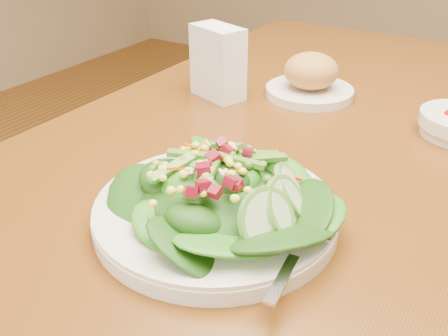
% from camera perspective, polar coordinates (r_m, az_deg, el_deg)
% --- Properties ---
extents(dining_table, '(0.90, 1.40, 0.75)m').
position_cam_1_polar(dining_table, '(0.95, 11.61, -1.03)').
color(dining_table, '#633212').
rests_on(dining_table, ground_plane).
extents(salad_plate, '(0.31, 0.31, 0.09)m').
position_cam_1_polar(salad_plate, '(0.62, -0.15, -3.71)').
color(salad_plate, silver).
rests_on(salad_plate, dining_table).
extents(bread_plate, '(0.18, 0.18, 0.09)m').
position_cam_1_polar(bread_plate, '(1.03, 9.85, 10.00)').
color(bread_plate, silver).
rests_on(bread_plate, dining_table).
extents(napkin_holder, '(0.12, 0.09, 0.14)m').
position_cam_1_polar(napkin_holder, '(1.00, -0.71, 12.19)').
color(napkin_holder, white).
rests_on(napkin_holder, dining_table).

